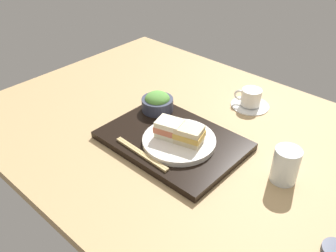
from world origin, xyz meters
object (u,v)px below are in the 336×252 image
(sandwich_near, at_px, (170,128))
(coffee_cup, at_px, (250,99))
(salad_bowl, at_px, (157,102))
(small_sauce_dish, at_px, (336,251))
(sandwich_plate, at_px, (179,141))
(drinking_glass, at_px, (286,165))
(sandwich_far, at_px, (189,135))
(chopsticks_pair, at_px, (143,154))

(sandwich_near, distance_m, coffee_cup, 0.37)
(salad_bowl, relative_size, small_sauce_dish, 1.72)
(sandwich_plate, distance_m, salad_bowl, 0.20)
(drinking_glass, height_order, small_sauce_dish, drinking_glass)
(salad_bowl, bearing_deg, drinking_glass, -0.25)
(sandwich_near, bearing_deg, small_sauce_dish, -4.21)
(sandwich_plate, distance_m, sandwich_far, 0.05)
(sandwich_near, xyz_separation_m, salad_bowl, (-0.15, 0.10, -0.01))
(drinking_glass, relative_size, small_sauce_dish, 1.62)
(sandwich_near, relative_size, drinking_glass, 0.93)
(sandwich_far, distance_m, coffee_cup, 0.35)
(coffee_cup, bearing_deg, drinking_glass, -44.76)
(sandwich_far, relative_size, drinking_glass, 0.93)
(salad_bowl, bearing_deg, sandwich_far, -22.26)
(coffee_cup, xyz_separation_m, drinking_glass, (0.27, -0.27, 0.02))
(sandwich_near, xyz_separation_m, small_sauce_dish, (0.52, -0.04, -0.06))
(salad_bowl, relative_size, coffee_cup, 0.79)
(sandwich_far, relative_size, chopsticks_pair, 0.45)
(chopsticks_pair, xyz_separation_m, coffee_cup, (0.06, 0.47, 0.00))
(sandwich_plate, xyz_separation_m, salad_bowl, (-0.18, 0.09, 0.02))
(chopsticks_pair, relative_size, drinking_glass, 2.04)
(small_sauce_dish, bearing_deg, sandwich_far, 173.20)
(sandwich_far, relative_size, small_sauce_dish, 1.50)
(salad_bowl, distance_m, small_sauce_dish, 0.69)
(salad_bowl, xyz_separation_m, chopsticks_pair, (0.14, -0.21, -0.03))
(sandwich_plate, height_order, sandwich_far, sandwich_far)
(sandwich_near, distance_m, salad_bowl, 0.18)
(sandwich_far, xyz_separation_m, chopsticks_pair, (-0.07, -0.12, -0.04))
(coffee_cup, distance_m, small_sauce_dish, 0.62)
(salad_bowl, height_order, small_sauce_dish, salad_bowl)
(sandwich_far, height_order, small_sauce_dish, sandwich_far)
(small_sauce_dish, bearing_deg, sandwich_near, 175.79)
(sandwich_near, relative_size, sandwich_far, 1.00)
(sandwich_plate, xyz_separation_m, sandwich_far, (0.03, 0.01, 0.03))
(sandwich_far, height_order, drinking_glass, drinking_glass)
(coffee_cup, bearing_deg, salad_bowl, -127.26)
(chopsticks_pair, height_order, drinking_glass, drinking_glass)
(sandwich_plate, bearing_deg, sandwich_near, -165.12)
(coffee_cup, xyz_separation_m, small_sauce_dish, (0.47, -0.41, -0.02))
(sandwich_near, bearing_deg, sandwich_plate, 14.88)
(sandwich_plate, bearing_deg, coffee_cup, 86.15)
(sandwich_plate, relative_size, chopsticks_pair, 1.06)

